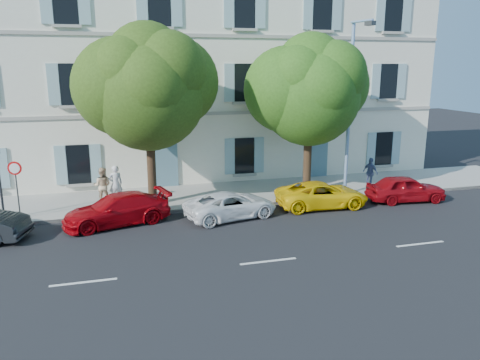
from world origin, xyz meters
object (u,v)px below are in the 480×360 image
object	(u,v)px
car_white_coupe	(231,205)
tree_left	(148,93)
street_lamp	(351,100)
road_sign	(16,178)
car_red_hatchback	(406,188)
car_red_coupe	(117,210)
pedestrian_c	(370,172)
tree_right	(310,96)
pedestrian_a	(116,184)
pedestrian_b	(103,186)
car_yellow_supercar	(322,195)

from	to	relation	value
car_white_coupe	tree_left	xyz separation A→B (m)	(-3.16, 2.48, 4.72)
street_lamp	tree_left	bearing A→B (deg)	174.45
car_white_coupe	road_sign	bearing A→B (deg)	65.88
car_red_hatchback	tree_left	xyz separation A→B (m)	(-12.04, 2.28, 4.65)
car_red_coupe	tree_left	bearing A→B (deg)	126.80
street_lamp	pedestrian_c	xyz separation A→B (m)	(2.00, 1.15, -3.95)
tree_right	road_sign	size ratio (longest dim) A/B	3.07
pedestrian_c	street_lamp	bearing A→B (deg)	97.98
car_white_coupe	tree_left	world-z (taller)	tree_left
tree_left	pedestrian_c	world-z (taller)	tree_left
pedestrian_a	pedestrian_b	world-z (taller)	pedestrian_a
street_lamp	pedestrian_a	size ratio (longest dim) A/B	4.65
tree_right	car_white_coupe	bearing A→B (deg)	-151.13
car_yellow_supercar	road_sign	xyz separation A→B (m)	(-13.32, 1.42, 1.34)
street_lamp	pedestrian_b	distance (m)	12.54
car_red_coupe	pedestrian_a	size ratio (longest dim) A/B	2.46
tree_left	pedestrian_b	distance (m)	4.89
pedestrian_a	car_yellow_supercar	bearing A→B (deg)	149.84
pedestrian_b	pedestrian_c	size ratio (longest dim) A/B	1.10
car_red_coupe	pedestrian_a	world-z (taller)	pedestrian_a
pedestrian_a	pedestrian_b	xyz separation A→B (m)	(-0.60, -0.02, -0.04)
car_red_coupe	car_white_coupe	xyz separation A→B (m)	(4.82, -0.42, -0.07)
tree_right	street_lamp	xyz separation A→B (m)	(1.74, -1.02, -0.18)
road_sign	street_lamp	distance (m)	15.50
road_sign	pedestrian_b	xyz separation A→B (m)	(3.41, 1.44, -0.93)
car_yellow_supercar	pedestrian_a	bearing A→B (deg)	75.19
car_red_coupe	road_sign	bearing A→B (deg)	-123.65
car_white_coupe	tree_left	bearing A→B (deg)	39.34
tree_left	tree_right	bearing A→B (deg)	0.64
pedestrian_b	road_sign	bearing A→B (deg)	37.58
tree_right	pedestrian_b	world-z (taller)	tree_right
car_white_coupe	car_red_hatchback	bearing A→B (deg)	-101.17
car_white_coupe	pedestrian_a	bearing A→B (deg)	43.25
car_red_coupe	pedestrian_b	world-z (taller)	pedestrian_b
street_lamp	pedestrian_b	bearing A→B (deg)	171.78
pedestrian_a	pedestrian_c	world-z (taller)	pedestrian_a
tree_left	car_red_hatchback	bearing A→B (deg)	-10.75
street_lamp	pedestrian_c	size ratio (longest dim) A/B	5.32
road_sign	pedestrian_c	distance (m)	17.27
tree_right	pedestrian_b	xyz separation A→B (m)	(-10.07, 0.69, -4.04)
car_white_coupe	car_yellow_supercar	xyz separation A→B (m)	(4.51, 0.40, 0.03)
car_white_coupe	road_sign	xyz separation A→B (m)	(-8.81, 1.82, 1.37)
car_yellow_supercar	tree_left	distance (m)	9.23
tree_left	pedestrian_c	size ratio (longest dim) A/B	5.09
tree_right	car_red_hatchback	bearing A→B (deg)	-29.35
car_red_coupe	road_sign	xyz separation A→B (m)	(-3.99, 1.40, 1.30)
car_yellow_supercar	street_lamp	size ratio (longest dim) A/B	0.52
tree_left	road_sign	xyz separation A→B (m)	(-5.65, -0.67, -3.35)
car_red_coupe	street_lamp	xyz separation A→B (m)	(11.22, 1.14, 4.24)
pedestrian_b	pedestrian_a	bearing A→B (deg)	-163.80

